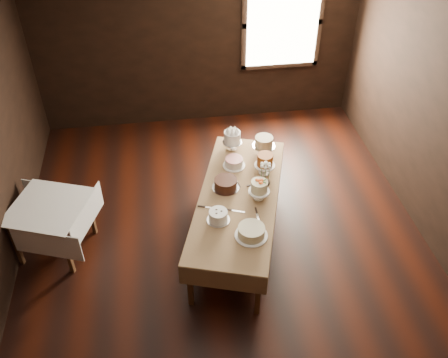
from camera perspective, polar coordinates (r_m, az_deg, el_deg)
floor at (r=6.10m, az=0.27°, el=-8.07°), size 5.00×6.00×0.01m
ceiling at (r=4.44m, az=0.39°, el=16.96°), size 5.00×6.00×0.01m
wall_back at (r=7.73m, az=-3.10°, el=15.92°), size 5.00×0.02×2.80m
window at (r=7.81m, az=6.89°, el=17.55°), size 1.10×0.05×1.30m
display_table at (r=5.76m, az=1.70°, el=-2.34°), size 1.56×2.47×0.71m
side_table at (r=6.02m, az=-19.78°, el=-3.55°), size 1.06×1.06×0.70m
cake_meringue at (r=6.37m, az=0.97°, el=4.47°), size 0.30×0.30×0.27m
cake_speckled at (r=6.32m, az=4.67°, el=3.87°), size 0.30×0.30×0.26m
cake_lattice at (r=6.12m, az=1.18°, el=1.91°), size 0.32×0.32×0.11m
cake_caramel at (r=5.98m, az=4.78°, el=1.62°), size 0.26×0.26×0.29m
cake_chocolate at (r=5.78m, az=0.20°, el=-0.59°), size 0.38×0.38×0.13m
cake_flowers at (r=5.63m, az=4.12°, el=-1.37°), size 0.25×0.25×0.26m
cake_swirl at (r=5.37m, az=-0.67°, el=-4.38°), size 0.26×0.26×0.13m
cake_cream at (r=5.22m, az=3.22°, el=-6.20°), size 0.39×0.39×0.12m
cake_server_a at (r=5.52m, az=1.68°, el=-3.79°), size 0.23×0.11×0.01m
cake_server_b at (r=5.46m, az=4.00°, el=-4.55°), size 0.03×0.24×0.01m
cake_server_c at (r=5.95m, az=1.30°, el=0.01°), size 0.07×0.24×0.01m
cake_server_d at (r=5.89m, az=4.17°, el=-0.54°), size 0.24×0.07×0.01m
cake_server_e at (r=5.56m, az=-1.44°, el=-3.39°), size 0.24×0.10×0.01m
flower_vase at (r=5.82m, az=4.77°, el=-0.33°), size 0.19×0.19×0.14m
flower_bouquet at (r=5.70m, az=4.87°, el=1.13°), size 0.14×0.14×0.20m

